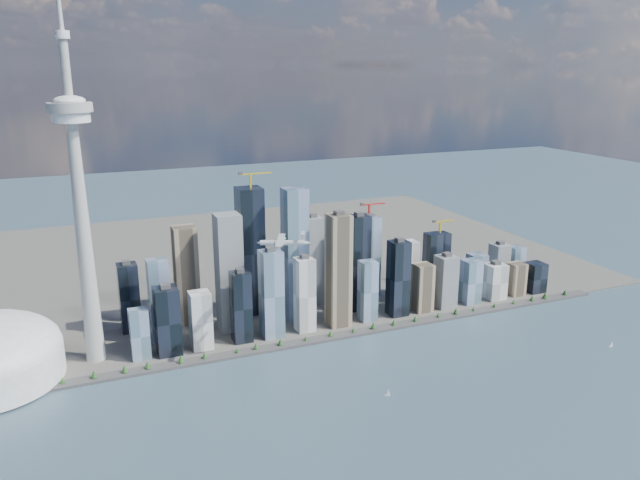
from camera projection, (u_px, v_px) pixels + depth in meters
name	position (u px, v px, depth m)	size (l,w,h in m)	color
ground	(387.00, 428.00, 724.94)	(4000.00, 4000.00, 0.00)	#375160
seawall	(308.00, 341.00, 946.46)	(1100.00, 22.00, 4.00)	#383838
land	(231.00, 260.00, 1346.31)	(1400.00, 900.00, 3.00)	#4C4C47
shoreline_trees	(308.00, 337.00, 944.63)	(960.53, 7.20, 8.80)	#3F2D1E
skyscraper_cluster	(322.00, 275.00, 1026.25)	(736.00, 142.00, 240.02)	black
needle_tower	(80.00, 199.00, 825.13)	(56.00, 56.00, 550.50)	#A3A49E
airplane	(283.00, 242.00, 829.42)	(68.03, 61.05, 17.40)	silver
sailboat_west	(388.00, 393.00, 794.21)	(7.26, 4.31, 10.32)	silver
sailboat_east	(611.00, 345.00, 933.12)	(6.79, 2.36, 9.39)	silver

